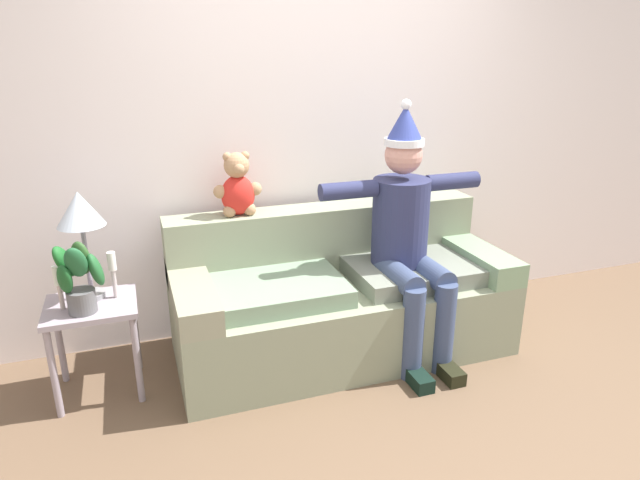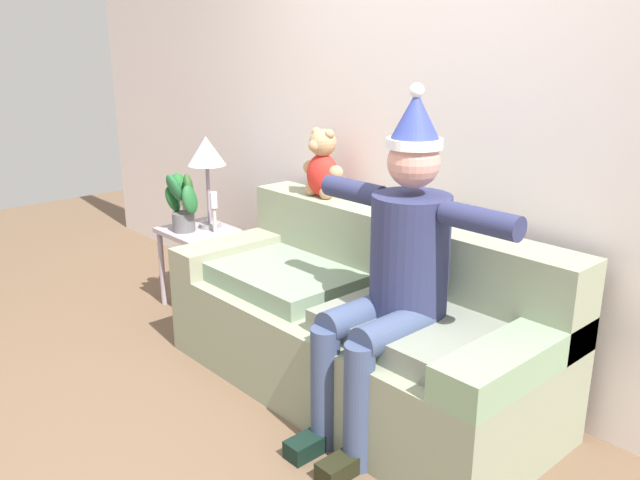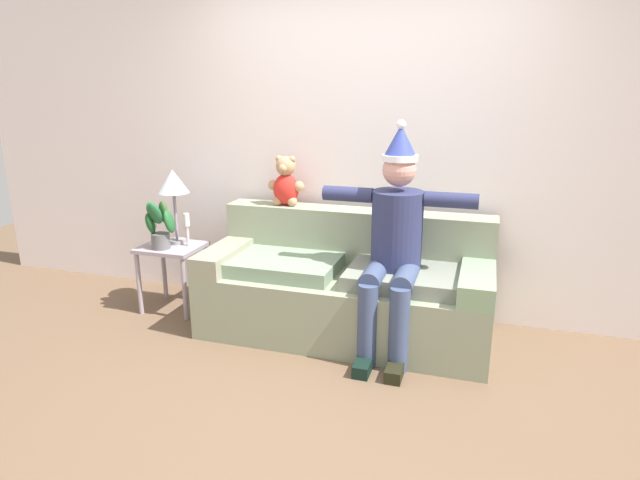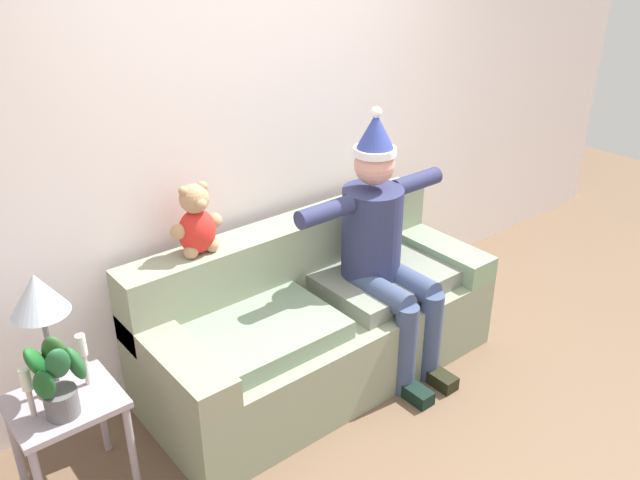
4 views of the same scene
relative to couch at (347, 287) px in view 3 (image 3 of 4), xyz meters
name	(u,v)px [view 3 (image 3 of 4)]	position (x,y,z in m)	size (l,w,h in m)	color
ground_plane	(299,407)	(0.00, -1.04, -0.34)	(10.00, 10.00, 0.00)	brown
back_wall	(366,139)	(0.00, 0.51, 1.01)	(7.00, 0.10, 2.70)	white
couch	(347,287)	(0.00, 0.00, 0.00)	(2.02, 0.86, 0.85)	gray
person_seated	(394,238)	(0.36, -0.16, 0.44)	(1.02, 0.77, 1.53)	navy
teddy_bear	(286,183)	(-0.56, 0.26, 0.69)	(0.29, 0.17, 0.38)	red
side_table	(172,258)	(-1.42, -0.02, 0.09)	(0.46, 0.41, 0.53)	#9E919D
table_lamp	(173,185)	(-1.41, 0.06, 0.66)	(0.24, 0.24, 0.59)	gray
potted_plant	(159,224)	(-1.45, -0.12, 0.39)	(0.27, 0.22, 0.39)	#5D5C5E
candle_tall	(154,226)	(-1.55, -0.04, 0.35)	(0.04, 0.04, 0.24)	beige
candle_short	(187,225)	(-1.29, 0.02, 0.36)	(0.04, 0.04, 0.26)	beige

